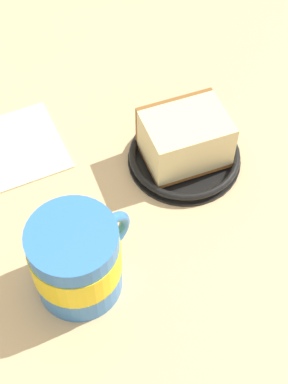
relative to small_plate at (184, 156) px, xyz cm
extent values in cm
cube|color=tan|center=(4.61, 1.61, -2.77)|extent=(117.81, 117.81, 3.76)
cylinder|color=black|center=(0.00, 0.00, -0.46)|extent=(15.13, 15.13, 0.86)
torus|color=black|center=(0.00, 0.00, 0.44)|extent=(14.85, 14.85, 0.93)
cube|color=brown|center=(0.00, 0.00, 0.27)|extent=(12.93, 11.85, 0.60)
cube|color=beige|center=(0.00, 0.00, 3.72)|extent=(12.93, 11.85, 6.29)
cube|color=brown|center=(-2.05, -3.55, 3.72)|extent=(9.43, 5.79, 6.29)
cylinder|color=#3372BF|center=(22.17, 1.83, 4.49)|extent=(9.73, 9.73, 10.76)
cylinder|color=yellow|center=(22.17, 1.83, 5.19)|extent=(9.92, 9.92, 4.48)
cylinder|color=black|center=(22.17, 1.83, 8.32)|extent=(8.56, 8.56, 0.40)
torus|color=#3372BF|center=(17.32, 2.23, 4.49)|extent=(6.00, 1.66, 5.92)
cube|color=beige|center=(13.25, -19.39, -0.59)|extent=(17.70, 17.62, 0.60)
camera|label=1|loc=(40.57, 26.08, 58.27)|focal=52.86mm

